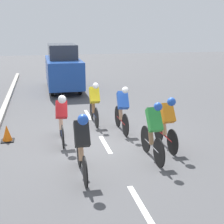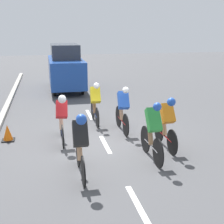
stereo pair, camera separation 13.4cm
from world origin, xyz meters
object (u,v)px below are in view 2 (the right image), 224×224
support_car (66,68)px  cyclist_red (62,117)px  cyclist_green (153,130)px  cyclist_black (80,143)px  traffic_cone (8,133)px  cyclist_yellow (95,102)px  cyclist_blue (123,109)px  cyclist_orange (167,122)px

support_car → cyclist_red: bearing=85.1°
cyclist_green → cyclist_black: size_ratio=0.99×
support_car → traffic_cone: support_car is taller
cyclist_yellow → support_car: size_ratio=0.37×
cyclist_red → cyclist_black: bearing=96.7°
support_car → cyclist_blue: bearing=99.6°
cyclist_black → support_car: bearing=-92.3°
cyclist_blue → cyclist_black: 3.29m
cyclist_yellow → support_car: 6.44m
cyclist_blue → cyclist_black: cyclist_black is taller
cyclist_red → cyclist_yellow: 1.98m
traffic_cone → cyclist_red: bearing=163.0°
cyclist_blue → cyclist_black: bearing=59.6°
cyclist_orange → cyclist_yellow: 3.08m
support_car → cyclist_green: bearing=98.4°
cyclist_black → support_car: size_ratio=0.38×
cyclist_green → cyclist_yellow: bearing=-74.8°
cyclist_green → cyclist_orange: size_ratio=1.01×
traffic_cone → support_car: bearing=-106.8°
cyclist_red → support_car: (-0.69, -7.96, 0.41)m
cyclist_blue → cyclist_black: (1.67, 2.83, 0.04)m
cyclist_red → support_car: bearing=-94.9°
cyclist_red → cyclist_green: bearing=140.6°
cyclist_green → traffic_cone: cyclist_green is taller
cyclist_black → cyclist_green: bearing=-163.5°
cyclist_blue → cyclist_yellow: size_ratio=1.01×
cyclist_green → cyclist_blue: (0.18, -2.29, -0.02)m
cyclist_blue → traffic_cone: bearing=1.0°
cyclist_red → traffic_cone: bearing=-17.0°
cyclist_yellow → traffic_cone: cyclist_yellow is taller
cyclist_blue → cyclist_yellow: (0.72, -1.02, -0.01)m
cyclist_black → cyclist_yellow: 3.97m
cyclist_black → cyclist_yellow: (-0.95, -3.86, -0.04)m
traffic_cone → cyclist_yellow: bearing=-158.8°
support_car → cyclist_yellow: bearing=94.8°
cyclist_red → traffic_cone: cyclist_red is taller
cyclist_yellow → support_car: (0.54, -6.40, 0.41)m
cyclist_red → cyclist_black: cyclist_black is taller
cyclist_yellow → support_car: support_car is taller
cyclist_green → traffic_cone: bearing=-31.1°
cyclist_green → support_car: size_ratio=0.38×
cyclist_green → cyclist_red: (2.12, -1.75, -0.03)m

